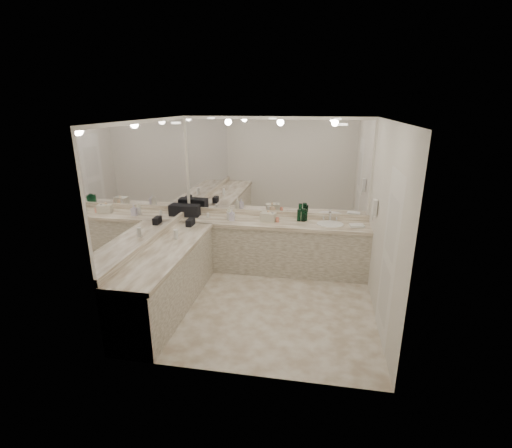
% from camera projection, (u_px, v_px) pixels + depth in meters
% --- Properties ---
extents(floor, '(3.20, 3.20, 0.00)m').
position_uv_depth(floor, '(262.00, 304.00, 5.43)').
color(floor, beige).
rests_on(floor, ground).
extents(ceiling, '(3.20, 3.20, 0.00)m').
position_uv_depth(ceiling, '(263.00, 120.00, 4.62)').
color(ceiling, white).
rests_on(ceiling, floor).
extents(wall_back, '(3.20, 0.02, 2.60)m').
position_uv_depth(wall_back, '(276.00, 194.00, 6.43)').
color(wall_back, silver).
rests_on(wall_back, floor).
extents(wall_left, '(0.02, 3.00, 2.60)m').
position_uv_depth(wall_left, '(152.00, 214.00, 5.29)').
color(wall_left, silver).
rests_on(wall_left, floor).
extents(wall_right, '(0.02, 3.00, 2.60)m').
position_uv_depth(wall_right, '(385.00, 226.00, 4.77)').
color(wall_right, silver).
rests_on(wall_right, floor).
extents(vanity_back_base, '(3.20, 0.60, 0.84)m').
position_uv_depth(vanity_back_base, '(273.00, 248.00, 6.42)').
color(vanity_back_base, beige).
rests_on(vanity_back_base, floor).
extents(vanity_back_top, '(3.20, 0.64, 0.06)m').
position_uv_depth(vanity_back_top, '(273.00, 223.00, 6.27)').
color(vanity_back_top, silver).
rests_on(vanity_back_top, vanity_back_base).
extents(vanity_left_base, '(0.60, 2.40, 0.84)m').
position_uv_depth(vanity_left_base, '(168.00, 281.00, 5.23)').
color(vanity_left_base, beige).
rests_on(vanity_left_base, floor).
extents(vanity_left_top, '(0.64, 2.42, 0.06)m').
position_uv_depth(vanity_left_top, '(166.00, 251.00, 5.09)').
color(vanity_left_top, silver).
rests_on(vanity_left_top, vanity_left_base).
extents(backsplash_back, '(3.20, 0.04, 0.10)m').
position_uv_depth(backsplash_back, '(275.00, 214.00, 6.52)').
color(backsplash_back, silver).
rests_on(backsplash_back, vanity_back_top).
extents(backsplash_left, '(0.04, 3.00, 0.10)m').
position_uv_depth(backsplash_left, '(155.00, 237.00, 5.39)').
color(backsplash_left, silver).
rests_on(backsplash_left, vanity_left_top).
extents(mirror_back, '(3.12, 0.01, 1.55)m').
position_uv_depth(mirror_back, '(276.00, 167.00, 6.27)').
color(mirror_back, white).
rests_on(mirror_back, wall_back).
extents(mirror_left, '(0.01, 2.92, 1.55)m').
position_uv_depth(mirror_left, '(150.00, 181.00, 5.14)').
color(mirror_left, white).
rests_on(mirror_left, wall_left).
extents(sink, '(0.44, 0.44, 0.03)m').
position_uv_depth(sink, '(330.00, 224.00, 6.12)').
color(sink, white).
rests_on(sink, vanity_back_top).
extents(faucet, '(0.24, 0.16, 0.14)m').
position_uv_depth(faucet, '(330.00, 216.00, 6.29)').
color(faucet, silver).
rests_on(faucet, vanity_back_top).
extents(wall_phone, '(0.06, 0.10, 0.24)m').
position_uv_depth(wall_phone, '(375.00, 208.00, 5.41)').
color(wall_phone, white).
rests_on(wall_phone, wall_right).
extents(door, '(0.02, 0.82, 2.10)m').
position_uv_depth(door, '(388.00, 259.00, 4.38)').
color(door, white).
rests_on(door, wall_right).
extents(black_toiletry_bag, '(0.36, 0.24, 0.20)m').
position_uv_depth(black_toiletry_bag, '(190.00, 211.00, 6.54)').
color(black_toiletry_bag, black).
rests_on(black_toiletry_bag, vanity_back_top).
extents(black_bag_spill, '(0.10, 0.20, 0.11)m').
position_uv_depth(black_bag_spill, '(190.00, 222.00, 6.03)').
color(black_bag_spill, black).
rests_on(black_bag_spill, vanity_left_top).
extents(cream_cosmetic_case, '(0.28, 0.20, 0.14)m').
position_uv_depth(cream_cosmetic_case, '(268.00, 217.00, 6.25)').
color(cream_cosmetic_case, beige).
rests_on(cream_cosmetic_case, vanity_back_top).
extents(hand_towel, '(0.25, 0.19, 0.04)m').
position_uv_depth(hand_towel, '(357.00, 226.00, 5.98)').
color(hand_towel, white).
rests_on(hand_towel, vanity_back_top).
extents(lotion_left, '(0.06, 0.06, 0.14)m').
position_uv_depth(lotion_left, '(176.00, 234.00, 5.43)').
color(lotion_left, white).
rests_on(lotion_left, vanity_left_top).
extents(soap_bottle_a, '(0.10, 0.10, 0.23)m').
position_uv_depth(soap_bottle_a, '(229.00, 213.00, 6.34)').
color(soap_bottle_a, silver).
rests_on(soap_bottle_a, vanity_back_top).
extents(soap_bottle_b, '(0.10, 0.10, 0.20)m').
position_uv_depth(soap_bottle_b, '(232.00, 215.00, 6.28)').
color(soap_bottle_b, silver).
rests_on(soap_bottle_b, vanity_back_top).
extents(soap_bottle_c, '(0.18, 0.18, 0.18)m').
position_uv_depth(soap_bottle_c, '(268.00, 215.00, 6.29)').
color(soap_bottle_c, beige).
rests_on(soap_bottle_c, vanity_back_top).
extents(green_bottle_0, '(0.06, 0.06, 0.20)m').
position_uv_depth(green_bottle_0, '(299.00, 215.00, 6.26)').
color(green_bottle_0, '#0A4122').
rests_on(green_bottle_0, vanity_back_top).
extents(green_bottle_1, '(0.07, 0.07, 0.21)m').
position_uv_depth(green_bottle_1, '(303.00, 215.00, 6.25)').
color(green_bottle_1, '#0A4122').
rests_on(green_bottle_1, vanity_back_top).
extents(green_bottle_2, '(0.07, 0.07, 0.19)m').
position_uv_depth(green_bottle_2, '(305.00, 215.00, 6.28)').
color(green_bottle_2, '#0A4122').
rests_on(green_bottle_2, vanity_back_top).
extents(amenity_bottle_0, '(0.05, 0.05, 0.13)m').
position_uv_depth(amenity_bottle_0, '(265.00, 216.00, 6.37)').
color(amenity_bottle_0, white).
rests_on(amenity_bottle_0, vanity_back_top).
extents(amenity_bottle_1, '(0.05, 0.05, 0.08)m').
position_uv_depth(amenity_bottle_1, '(277.00, 220.00, 6.21)').
color(amenity_bottle_1, '#E57F66').
rests_on(amenity_bottle_1, vanity_back_top).
extents(amenity_bottle_2, '(0.05, 0.05, 0.15)m').
position_uv_depth(amenity_bottle_2, '(272.00, 217.00, 6.25)').
color(amenity_bottle_2, '#3F3F4C').
rests_on(amenity_bottle_2, vanity_back_top).
extents(amenity_bottle_3, '(0.06, 0.06, 0.14)m').
position_uv_depth(amenity_bottle_3, '(228.00, 216.00, 6.34)').
color(amenity_bottle_3, white).
rests_on(amenity_bottle_3, vanity_back_top).
extents(amenity_bottle_4, '(0.05, 0.05, 0.09)m').
position_uv_depth(amenity_bottle_4, '(208.00, 215.00, 6.45)').
color(amenity_bottle_4, white).
rests_on(amenity_bottle_4, vanity_back_top).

